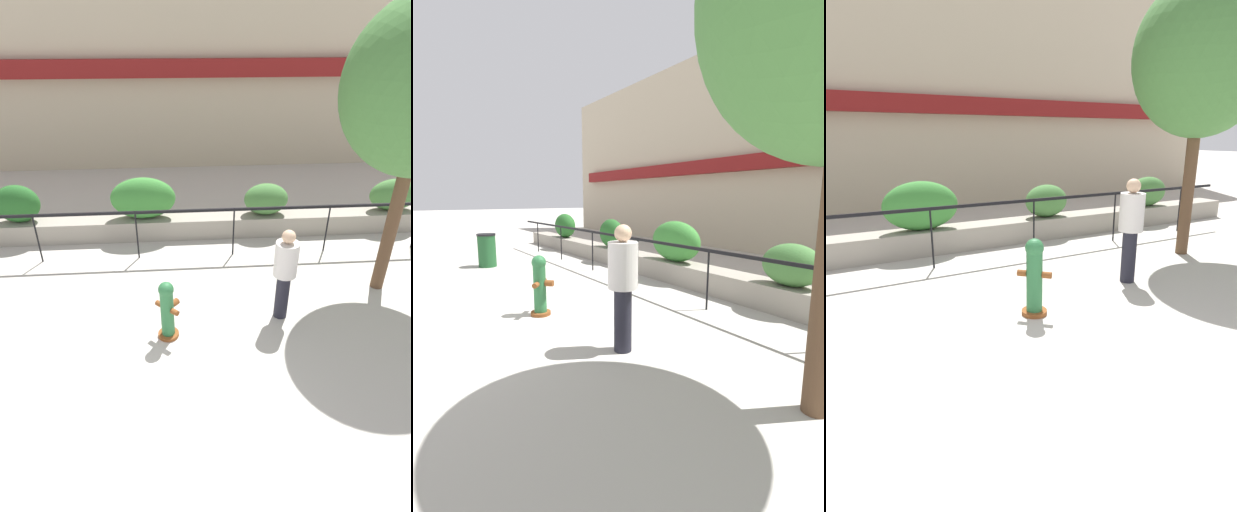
{
  "view_description": "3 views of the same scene",
  "coord_description": "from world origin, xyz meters",
  "views": [
    {
      "loc": [
        0.89,
        -3.02,
        4.61
      ],
      "look_at": [
        1.42,
        3.75,
        0.65
      ],
      "focal_mm": 28.0,
      "sensor_mm": 36.0,
      "label": 1
    },
    {
      "loc": [
        6.32,
        0.09,
        2.06
      ],
      "look_at": [
        0.61,
        3.95,
        0.9
      ],
      "focal_mm": 24.0,
      "sensor_mm": 36.0,
      "label": 2
    },
    {
      "loc": [
        -1.8,
        -2.23,
        2.37
      ],
      "look_at": [
        1.09,
        3.06,
        0.56
      ],
      "focal_mm": 28.0,
      "sensor_mm": 36.0,
      "label": 3
    }
  ],
  "objects": [
    {
      "name": "hedge_bush_1",
      "position": [
        -2.84,
        6.0,
        0.95
      ],
      "size": [
        1.06,
        0.61,
        0.91
      ],
      "primitive_type": "ellipsoid",
      "color": "#235B23",
      "rests_on": "planter_wall_low"
    },
    {
      "name": "building_facade",
      "position": [
        0.0,
        11.98,
        3.99
      ],
      "size": [
        30.0,
        1.36,
        8.0
      ],
      "color": "tan",
      "rests_on": "ground"
    },
    {
      "name": "ground_plane",
      "position": [
        0.0,
        0.0,
        0.0
      ],
      "size": [
        120.0,
        120.0,
        0.0
      ],
      "primitive_type": "plane",
      "color": "#B2ADA3"
    },
    {
      "name": "pedestrian",
      "position": [
        2.69,
        2.61,
        0.99
      ],
      "size": [
        0.57,
        0.57,
        1.73
      ],
      "color": "black",
      "rests_on": "ground"
    },
    {
      "name": "fire_hydrant",
      "position": [
        0.67,
        2.22,
        0.55
      ],
      "size": [
        0.5,
        0.5,
        1.08
      ],
      "color": "brown",
      "rests_on": "ground"
    },
    {
      "name": "planter_wall_low",
      "position": [
        0.0,
        6.0,
        0.25
      ],
      "size": [
        18.0,
        0.7,
        0.5
      ],
      "primitive_type": "cube",
      "color": "gray",
      "rests_on": "ground"
    },
    {
      "name": "hedge_bush_3",
      "position": [
        3.09,
        6.0,
        0.89
      ],
      "size": [
        1.08,
        0.7,
        0.77
      ],
      "primitive_type": "ellipsoid",
      "color": "#427538",
      "rests_on": "planter_wall_low"
    },
    {
      "name": "hedge_bush_4",
      "position": [
        6.35,
        6.0,
        0.9
      ],
      "size": [
        1.25,
        0.58,
        0.81
      ],
      "primitive_type": "ellipsoid",
      "color": "#427538",
      "rests_on": "planter_wall_low"
    },
    {
      "name": "hedge_bush_2",
      "position": [
        0.1,
        6.0,
        1.0
      ],
      "size": [
        1.55,
        0.7,
        1.01
      ],
      "primitive_type": "ellipsoid",
      "color": "#387F33",
      "rests_on": "planter_wall_low"
    },
    {
      "name": "fence_railing_segment",
      "position": [
        -0.0,
        4.9,
        1.02
      ],
      "size": [
        15.0,
        0.05,
        1.15
      ],
      "color": "black",
      "rests_on": "ground"
    }
  ]
}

